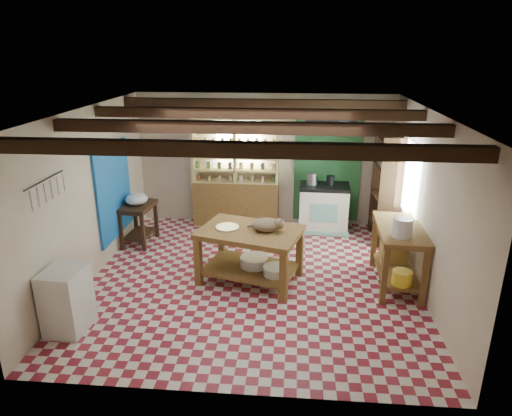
# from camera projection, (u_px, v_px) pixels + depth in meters

# --- Properties ---
(floor) EXTENTS (5.00, 5.00, 0.02)m
(floor) POSITION_uv_depth(u_px,v_px,m) (253.00, 280.00, 7.14)
(floor) COLOR maroon
(floor) RESTS_ON ground
(ceiling) EXTENTS (5.00, 5.00, 0.02)m
(ceiling) POSITION_uv_depth(u_px,v_px,m) (252.00, 111.00, 6.26)
(ceiling) COLOR #45464A
(ceiling) RESTS_ON wall_back
(wall_back) EXTENTS (5.00, 0.04, 2.60)m
(wall_back) POSITION_uv_depth(u_px,v_px,m) (264.00, 160.00, 9.04)
(wall_back) COLOR beige
(wall_back) RESTS_ON floor
(wall_front) EXTENTS (5.00, 0.04, 2.60)m
(wall_front) POSITION_uv_depth(u_px,v_px,m) (228.00, 284.00, 4.35)
(wall_front) COLOR beige
(wall_front) RESTS_ON floor
(wall_left) EXTENTS (0.04, 5.00, 2.60)m
(wall_left) POSITION_uv_depth(u_px,v_px,m) (88.00, 196.00, 6.90)
(wall_left) COLOR beige
(wall_left) RESTS_ON floor
(wall_right) EXTENTS (0.04, 5.00, 2.60)m
(wall_right) POSITION_uv_depth(u_px,v_px,m) (427.00, 205.00, 6.49)
(wall_right) COLOR beige
(wall_right) RESTS_ON floor
(ceiling_beams) EXTENTS (5.00, 3.80, 0.15)m
(ceiling_beams) POSITION_uv_depth(u_px,v_px,m) (252.00, 120.00, 6.30)
(ceiling_beams) COLOR #352012
(ceiling_beams) RESTS_ON ceiling
(blue_wall_patch) EXTENTS (0.04, 1.40, 1.60)m
(blue_wall_patch) POSITION_uv_depth(u_px,v_px,m) (114.00, 191.00, 7.81)
(blue_wall_patch) COLOR #1860B5
(blue_wall_patch) RESTS_ON wall_left
(green_wall_patch) EXTENTS (1.30, 0.04, 2.30)m
(green_wall_patch) POSITION_uv_depth(u_px,v_px,m) (328.00, 164.00, 8.93)
(green_wall_patch) COLOR #205129
(green_wall_patch) RESTS_ON wall_back
(window_back) EXTENTS (0.90, 0.02, 0.80)m
(window_back) POSITION_uv_depth(u_px,v_px,m) (239.00, 140.00, 8.93)
(window_back) COLOR silver
(window_back) RESTS_ON wall_back
(window_right) EXTENTS (0.02, 1.30, 1.20)m
(window_right) POSITION_uv_depth(u_px,v_px,m) (410.00, 179.00, 7.40)
(window_right) COLOR silver
(window_right) RESTS_ON wall_right
(utensil_rail) EXTENTS (0.06, 0.90, 0.28)m
(utensil_rail) POSITION_uv_depth(u_px,v_px,m) (46.00, 189.00, 5.61)
(utensil_rail) COLOR black
(utensil_rail) RESTS_ON wall_left
(pot_rack) EXTENTS (0.86, 0.12, 0.36)m
(pot_rack) POSITION_uv_depth(u_px,v_px,m) (332.00, 120.00, 8.22)
(pot_rack) COLOR black
(pot_rack) RESTS_ON ceiling
(shelving_unit) EXTENTS (1.70, 0.34, 2.20)m
(shelving_unit) POSITION_uv_depth(u_px,v_px,m) (236.00, 172.00, 8.98)
(shelving_unit) COLOR tan
(shelving_unit) RESTS_ON floor
(tall_rack) EXTENTS (0.40, 0.86, 2.00)m
(tall_rack) POSITION_uv_depth(u_px,v_px,m) (386.00, 188.00, 8.30)
(tall_rack) COLOR #352012
(tall_rack) RESTS_ON floor
(work_table) EXTENTS (1.69, 1.35, 0.84)m
(work_table) POSITION_uv_depth(u_px,v_px,m) (250.00, 255.00, 6.98)
(work_table) COLOR brown
(work_table) RESTS_ON floor
(stove) EXTENTS (0.97, 0.67, 0.92)m
(stove) POSITION_uv_depth(u_px,v_px,m) (324.00, 208.00, 8.90)
(stove) COLOR white
(stove) RESTS_ON floor
(prep_table) EXTENTS (0.57, 0.78, 0.75)m
(prep_table) POSITION_uv_depth(u_px,v_px,m) (139.00, 224.00, 8.32)
(prep_table) COLOR #352012
(prep_table) RESTS_ON floor
(white_cabinet) EXTENTS (0.50, 0.59, 0.84)m
(white_cabinet) POSITION_uv_depth(u_px,v_px,m) (67.00, 300.00, 5.76)
(white_cabinet) COLOR silver
(white_cabinet) RESTS_ON floor
(right_counter) EXTENTS (0.70, 1.33, 0.94)m
(right_counter) POSITION_uv_depth(u_px,v_px,m) (397.00, 256.00, 6.83)
(right_counter) COLOR brown
(right_counter) RESTS_ON floor
(cat) EXTENTS (0.46, 0.37, 0.19)m
(cat) POSITION_uv_depth(u_px,v_px,m) (267.00, 225.00, 6.77)
(cat) COLOR #886F4F
(cat) RESTS_ON work_table
(steel_tray) EXTENTS (0.44, 0.44, 0.02)m
(steel_tray) POSITION_uv_depth(u_px,v_px,m) (227.00, 227.00, 6.91)
(steel_tray) COLOR #B6B6BE
(steel_tray) RESTS_ON work_table
(basin_large) EXTENTS (0.54, 0.54, 0.15)m
(basin_large) POSITION_uv_depth(u_px,v_px,m) (254.00, 261.00, 7.05)
(basin_large) COLOR silver
(basin_large) RESTS_ON work_table
(basin_small) EXTENTS (0.45, 0.45, 0.13)m
(basin_small) POSITION_uv_depth(u_px,v_px,m) (276.00, 271.00, 6.79)
(basin_small) COLOR silver
(basin_small) RESTS_ON work_table
(kettle_left) EXTENTS (0.21, 0.21, 0.23)m
(kettle_left) POSITION_uv_depth(u_px,v_px,m) (312.00, 179.00, 8.74)
(kettle_left) COLOR #B6B6BE
(kettle_left) RESTS_ON stove
(kettle_right) EXTENTS (0.16, 0.16, 0.19)m
(kettle_right) POSITION_uv_depth(u_px,v_px,m) (330.00, 181.00, 8.70)
(kettle_right) COLOR black
(kettle_right) RESTS_ON stove
(enamel_bowl) EXTENTS (0.42, 0.42, 0.20)m
(enamel_bowl) POSITION_uv_depth(u_px,v_px,m) (137.00, 199.00, 8.16)
(enamel_bowl) COLOR silver
(enamel_bowl) RESTS_ON prep_table
(white_bucket) EXTENTS (0.28, 0.28, 0.27)m
(white_bucket) POSITION_uv_depth(u_px,v_px,m) (403.00, 227.00, 6.31)
(white_bucket) COLOR silver
(white_bucket) RESTS_ON right_counter
(wicker_basket) EXTENTS (0.41, 0.33, 0.28)m
(wicker_basket) POSITION_uv_depth(u_px,v_px,m) (394.00, 253.00, 7.14)
(wicker_basket) COLOR #A78843
(wicker_basket) RESTS_ON right_counter
(yellow_tub) EXTENTS (0.29, 0.29, 0.20)m
(yellow_tub) POSITION_uv_depth(u_px,v_px,m) (402.00, 278.00, 6.45)
(yellow_tub) COLOR yellow
(yellow_tub) RESTS_ON right_counter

